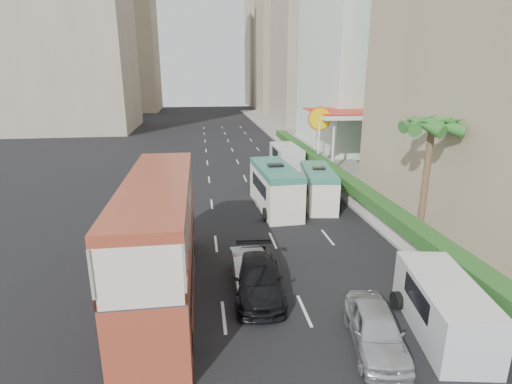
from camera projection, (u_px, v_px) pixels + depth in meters
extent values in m
plane|color=black|center=(302.00, 285.00, 17.80)|extent=(200.00, 200.00, 0.00)
cube|color=#9E3F28|center=(161.00, 240.00, 16.28)|extent=(2.50, 11.00, 5.06)
imported|color=#B7B9BE|center=(250.00, 285.00, 17.75)|extent=(1.48, 4.18, 1.37)
imported|color=#B7B9BE|center=(374.00, 346.00, 13.77)|extent=(2.37, 4.36, 1.41)
imported|color=black|center=(258.00, 293.00, 17.15)|extent=(2.31, 5.07, 1.44)
imported|color=silver|center=(273.00, 199.00, 29.86)|extent=(2.57, 5.30, 1.45)
cube|color=silver|center=(275.00, 188.00, 27.41)|extent=(2.62, 6.88, 3.00)
cube|color=silver|center=(318.00, 187.00, 28.39)|extent=(2.70, 6.02, 2.58)
cube|color=silver|center=(443.00, 307.00, 14.31)|extent=(2.86, 5.29, 2.01)
cube|color=silver|center=(286.00, 157.00, 39.07)|extent=(2.34, 5.67, 2.25)
cube|color=#99968C|center=(326.00, 160.00, 42.69)|extent=(6.00, 120.00, 0.18)
cube|color=silver|center=(334.00, 183.00, 31.71)|extent=(0.30, 44.00, 1.00)
cube|color=#2D6626|center=(335.00, 173.00, 31.47)|extent=(1.10, 44.00, 0.70)
cylinder|color=brown|center=(425.00, 182.00, 21.67)|extent=(0.36, 0.36, 6.40)
cube|color=silver|center=(343.00, 138.00, 40.17)|extent=(6.50, 8.00, 5.50)
cube|color=tan|center=(289.00, 14.00, 91.57)|extent=(14.00, 14.00, 44.00)
cube|color=tan|center=(272.00, 33.00, 113.02)|extent=(14.00, 14.00, 40.00)
cube|color=tan|center=(119.00, 11.00, 93.69)|extent=(16.00, 16.00, 46.00)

